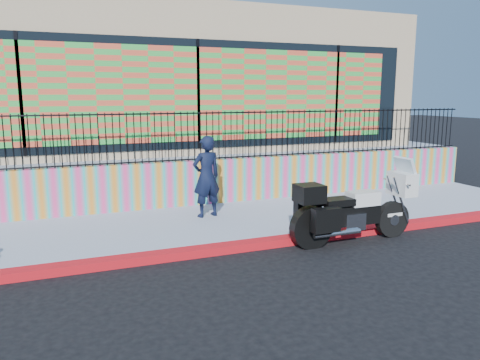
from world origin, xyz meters
TOP-DOWN VIEW (x-y plane):
  - ground at (0.00, 0.00)m, footprint 90.00×90.00m
  - red_curb at (0.00, 0.00)m, footprint 16.00×0.30m
  - sidewalk at (0.00, 1.65)m, footprint 16.00×3.00m
  - mural_wall at (0.00, 3.25)m, footprint 16.00×0.20m
  - metal_fence at (0.00, 3.25)m, footprint 15.80×0.04m
  - elevated_platform at (0.00, 8.35)m, footprint 16.00×10.00m
  - storefront_building at (0.00, 8.13)m, footprint 14.00×8.06m
  - police_motorcycle at (1.72, -0.35)m, footprint 2.61×0.86m
  - police_officer at (-0.46, 2.04)m, footprint 0.73×0.55m

SIDE VIEW (x-z plane):
  - ground at x=0.00m, z-range 0.00..0.00m
  - red_curb at x=0.00m, z-range 0.00..0.15m
  - sidewalk at x=0.00m, z-range 0.00..0.15m
  - elevated_platform at x=0.00m, z-range 0.00..1.25m
  - police_motorcycle at x=1.72m, z-range -0.13..1.49m
  - mural_wall at x=0.00m, z-range 0.15..1.25m
  - police_officer at x=-0.46m, z-range 0.15..1.96m
  - metal_fence at x=0.00m, z-range 1.25..2.45m
  - storefront_building at x=0.00m, z-range 1.25..5.25m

